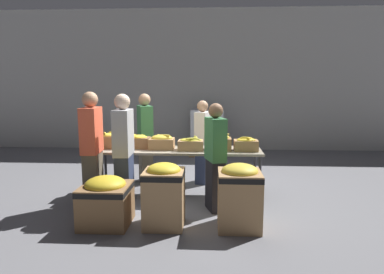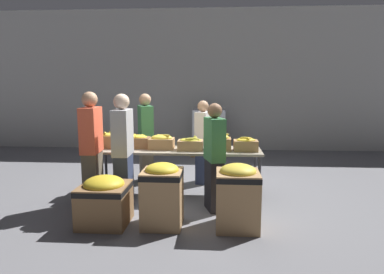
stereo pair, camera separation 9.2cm
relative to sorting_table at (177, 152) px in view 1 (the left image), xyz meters
name	(u,v)px [view 1 (the left image)]	position (x,y,z in m)	size (l,w,h in m)	color
ground_plane	(178,195)	(0.00, 0.00, -0.75)	(30.00, 30.00, 0.00)	slate
wall_back	(192,81)	(0.00, 4.26, 1.25)	(16.00, 0.08, 4.00)	#B7B7B2
sorting_table	(177,152)	(0.00, 0.00, 0.00)	(2.83, 0.74, 0.80)	#9E937F
banana_box_0	(110,140)	(-1.18, 0.07, 0.18)	(0.42, 0.30, 0.28)	olive
banana_box_1	(138,141)	(-0.70, 0.05, 0.17)	(0.41, 0.33, 0.25)	olive
banana_box_2	(162,142)	(-0.27, 0.00, 0.18)	(0.42, 0.32, 0.26)	#A37A4C
banana_box_3	(191,144)	(0.23, -0.08, 0.16)	(0.42, 0.32, 0.23)	tan
banana_box_4	(219,142)	(0.70, -0.03, 0.19)	(0.42, 0.30, 0.29)	olive
banana_box_5	(246,144)	(1.15, -0.09, 0.17)	(0.39, 0.29, 0.25)	#A37A4C
volunteer_0	(202,142)	(0.41, 0.76, 0.04)	(0.31, 0.46, 1.59)	#2D3856
volunteer_1	(124,152)	(-0.75, -0.68, 0.12)	(0.25, 0.48, 1.76)	#2D3856
volunteer_2	(215,158)	(0.63, -0.68, 0.06)	(0.34, 0.48, 1.62)	black
volunteer_3	(92,150)	(-1.26, -0.60, 0.14)	(0.27, 0.49, 1.79)	#6B604C
volunteer_4	(145,139)	(-0.70, 0.77, 0.11)	(0.38, 0.51, 1.72)	#6B604C
donation_bin_0	(106,199)	(-0.85, -1.33, -0.39)	(0.65, 0.65, 0.68)	olive
donation_bin_1	(164,193)	(-0.05, -1.33, -0.29)	(0.53, 0.53, 0.87)	tan
donation_bin_2	(239,194)	(0.95, -1.33, -0.29)	(0.56, 0.56, 0.87)	tan
pallet_stack_0	(207,132)	(0.46, 3.53, -0.14)	(0.93, 0.93, 1.23)	olive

